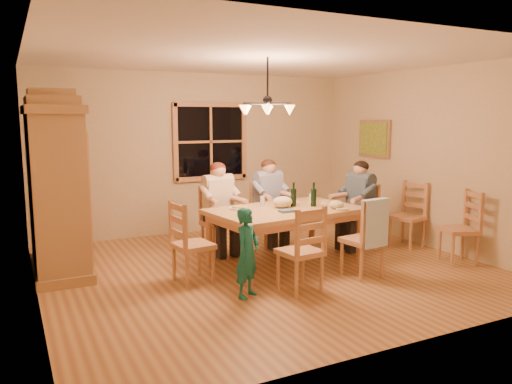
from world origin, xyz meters
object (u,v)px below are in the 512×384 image
chair_near_right (362,252)px  adult_woman (219,197)px  chair_far_right (269,226)px  child (247,253)px  chair_end_left (193,258)px  chair_end_right (359,229)px  wine_bottle_a (294,194)px  chair_spare_front (458,241)px  chandelier (267,108)px  chair_far_left (219,233)px  chair_near_left (300,265)px  armoire (57,191)px  adult_plaid_man (269,192)px  dining_table (285,216)px  chair_spare_back (407,227)px  adult_slate_man (360,194)px  wine_bottle_b (314,194)px

chair_near_right → adult_woman: (-1.21, 1.73, 0.54)m
chair_far_right → child: (-1.26, -1.88, 0.19)m
chair_end_left → chair_end_right: 2.74m
chair_end_right → wine_bottle_a: size_ratio=3.00×
chair_far_right → chair_spare_front: size_ratio=1.00×
chandelier → adult_woman: size_ratio=0.88×
chair_far_left → chair_near_left: size_ratio=1.00×
chair_near_left → chair_spare_front: 2.51m
armoire → chair_spare_front: armoire is taller
chair_end_right → child: size_ratio=1.00×
chair_near_left → adult_plaid_man: (0.64, 1.96, 0.54)m
chair_far_right → wine_bottle_a: 1.08m
chandelier → chair_far_right: bearing=60.9°
chandelier → chair_end_left: bearing=-175.5°
chair_far_right → child: 2.27m
wine_bottle_a → dining_table: bearing=-152.7°
dining_table → wine_bottle_a: (0.18, 0.09, 0.26)m
armoire → chair_near_left: 3.14m
chair_far_left → chair_far_right: (0.87, 0.11, 0.00)m
chair_near_left → chair_spare_back: bearing=14.0°
chair_near_right → child: size_ratio=1.00×
chandelier → chair_near_left: bearing=-93.5°
chair_near_right → adult_woman: adult_woman is taller
chair_far_right → wine_bottle_a: (-0.09, -0.88, 0.62)m
chair_spare_front → adult_plaid_man: bearing=63.0°
chair_end_left → armoire: bearing=-135.6°
chair_end_right → chair_spare_front: same height
chair_near_right → chair_end_right: 1.28m
armoire → chair_near_left: (2.37, -1.92, -0.75)m
adult_plaid_man → chair_spare_front: 2.77m
dining_table → chair_end_left: size_ratio=2.13×
adult_slate_man → wine_bottle_b: 0.96m
adult_slate_man → wine_bottle_a: 1.19m
adult_slate_man → child: 2.61m
dining_table → adult_slate_man: (1.36, 0.17, 0.18)m
chair_far_left → adult_slate_man: 2.15m
armoire → chair_end_right: 4.24m
adult_woman → chair_spare_back: adult_woman is taller
chair_end_left → adult_plaid_man: (1.63, 1.14, 0.54)m
wine_bottle_b → chair_end_left: bearing=-175.6°
adult_slate_man → chair_far_left: bearing=63.4°
chandelier → chair_near_right: (0.93, -0.78, -1.77)m
chair_near_left → chair_end_left: same height
chair_end_left → wine_bottle_a: size_ratio=3.00×
chair_end_right → chair_far_left: bearing=63.4°
chair_near_left → adult_woman: bearing=90.0°
chair_far_left → chair_spare_front: same height
chair_end_left → chair_spare_back: same height
chair_near_left → wine_bottle_b: 1.39m
wine_bottle_a → chair_spare_front: 2.32m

